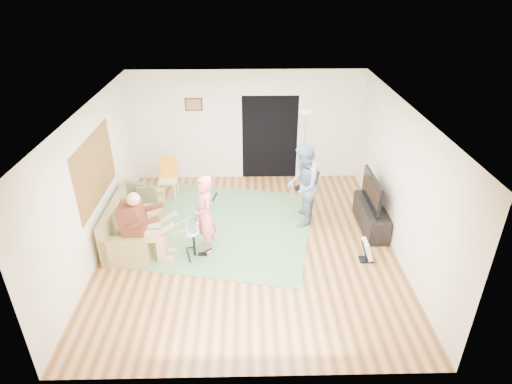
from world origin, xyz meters
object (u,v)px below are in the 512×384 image
tv_cabinet (371,217)px  television (372,191)px  drum_kit (194,242)px  sofa (132,225)px  guitarist (302,186)px  dining_chair (169,184)px  torchiere_lamp (305,137)px  guitar_spare (368,249)px  singer (205,215)px

tv_cabinet → television: (-0.05, 0.00, 0.60)m
drum_kit → television: television is taller
sofa → television: television is taller
guitarist → tv_cabinet: size_ratio=1.23×
dining_chair → television: television is taller
television → torchiere_lamp: bearing=123.7°
guitar_spare → dining_chair: 4.72m
singer → dining_chair: size_ratio=1.61×
guitar_spare → television: (0.29, 1.12, 0.60)m
guitarist → guitar_spare: 1.81m
guitarist → television: 1.37m
guitar_spare → dining_chair: (-3.98, 2.53, 0.09)m
torchiere_lamp → television: torchiere_lamp is taller
sofa → tv_cabinet: size_ratio=1.44×
singer → guitar_spare: bearing=61.4°
singer → guitar_spare: size_ratio=1.77×
torchiere_lamp → tv_cabinet: 2.35m
guitar_spare → tv_cabinet: bearing=73.0°
drum_kit → dining_chair: (-0.82, 2.31, 0.03)m
guitar_spare → television: television is taller
singer → torchiere_lamp: size_ratio=0.79×
guitarist → torchiere_lamp: torchiere_lamp is taller
tv_cabinet → guitarist: bearing=171.5°
guitar_spare → torchiere_lamp: 3.16m
singer → television: bearing=81.6°
sofa → dining_chair: bearing=74.3°
guitar_spare → dining_chair: bearing=147.6°
drum_kit → tv_cabinet: 3.62m
guitar_spare → torchiere_lamp: bearing=106.7°
sofa → tv_cabinet: 4.80m
drum_kit → guitarist: size_ratio=0.42×
drum_kit → guitar_spare: bearing=-3.9°
guitar_spare → torchiere_lamp: (-0.85, 2.84, 1.08)m
drum_kit → guitar_spare: (3.16, -0.22, -0.07)m
sofa → tv_cabinet: sofa is taller
guitar_spare → tv_cabinet: guitar_spare is taller
television → drum_kit: bearing=-165.3°
singer → dining_chair: (-1.03, 2.13, -0.43)m
sofa → torchiere_lamp: 4.24m
television → tv_cabinet: bearing=0.0°
singer → dining_chair: bearing=-175.1°
sofa → television: size_ratio=1.73×
dining_chair → guitarist: bearing=-21.5°
drum_kit → television: 3.61m
torchiere_lamp → sofa: bearing=-151.2°
guitarist → dining_chair: guitarist is taller
torchiere_lamp → dining_chair: 3.30m
dining_chair → sofa: bearing=-104.9°
singer → sofa: bearing=-128.3°
sofa → dining_chair: 1.73m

